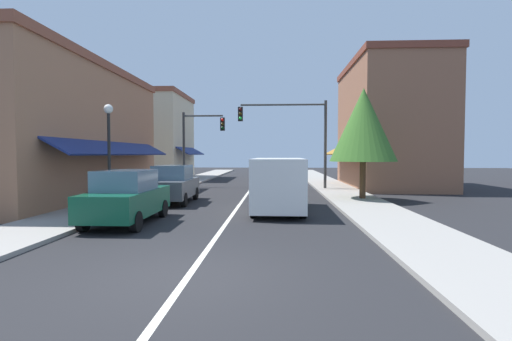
% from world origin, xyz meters
% --- Properties ---
extents(ground_plane, '(80.00, 80.00, 0.00)m').
position_xyz_m(ground_plane, '(0.00, 18.00, 0.00)').
color(ground_plane, black).
extents(sidewalk_left, '(2.60, 56.00, 0.12)m').
position_xyz_m(sidewalk_left, '(-5.50, 18.00, 0.06)').
color(sidewalk_left, gray).
rests_on(sidewalk_left, ground).
extents(sidewalk_right, '(2.60, 56.00, 0.12)m').
position_xyz_m(sidewalk_right, '(5.50, 18.00, 0.06)').
color(sidewalk_right, gray).
rests_on(sidewalk_right, ground).
extents(lane_center_stripe, '(0.14, 52.00, 0.01)m').
position_xyz_m(lane_center_stripe, '(0.00, 18.00, 0.00)').
color(lane_center_stripe, silver).
rests_on(lane_center_stripe, ground).
extents(storefront_left_block, '(6.06, 14.20, 6.92)m').
position_xyz_m(storefront_left_block, '(-9.17, 12.00, 3.46)').
color(storefront_left_block, '#9E6B4C').
rests_on(storefront_left_block, ground).
extents(storefront_right_block, '(6.72, 10.20, 8.64)m').
position_xyz_m(storefront_right_block, '(9.50, 20.00, 4.32)').
color(storefront_right_block, '#8E5B42').
rests_on(storefront_right_block, ground).
extents(storefront_far_left, '(6.84, 8.20, 7.87)m').
position_xyz_m(storefront_far_left, '(-9.56, 28.00, 3.94)').
color(storefront_far_left, beige).
rests_on(storefront_far_left, ground).
extents(parked_car_nearest_left, '(1.80, 4.11, 1.77)m').
position_xyz_m(parked_car_nearest_left, '(-3.24, 5.21, 0.88)').
color(parked_car_nearest_left, '#0F4C33').
rests_on(parked_car_nearest_left, ground).
extents(parked_car_second_left, '(1.86, 4.14, 1.77)m').
position_xyz_m(parked_car_second_left, '(-3.16, 10.57, 0.88)').
color(parked_car_second_left, '#4C5156').
rests_on(parked_car_second_left, ground).
extents(van_in_lane, '(2.04, 5.20, 2.12)m').
position_xyz_m(van_in_lane, '(1.74, 8.21, 1.15)').
color(van_in_lane, silver).
rests_on(van_in_lane, ground).
extents(traffic_signal_mast_arm, '(5.65, 0.50, 5.70)m').
position_xyz_m(traffic_signal_mast_arm, '(2.83, 17.43, 3.93)').
color(traffic_signal_mast_arm, '#333333').
rests_on(traffic_signal_mast_arm, ground).
extents(traffic_signal_left_corner, '(3.01, 0.50, 5.21)m').
position_xyz_m(traffic_signal_left_corner, '(-3.79, 19.33, 3.45)').
color(traffic_signal_left_corner, '#333333').
rests_on(traffic_signal_left_corner, ground).
extents(street_lamp_left_near, '(0.36, 0.36, 4.26)m').
position_xyz_m(street_lamp_left_near, '(-4.98, 7.83, 2.92)').
color(street_lamp_left_near, black).
rests_on(street_lamp_left_near, ground).
extents(tree_right_near, '(3.25, 3.25, 5.51)m').
position_xyz_m(tree_right_near, '(5.91, 11.91, 3.71)').
color(tree_right_near, '#4C331E').
rests_on(tree_right_near, ground).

